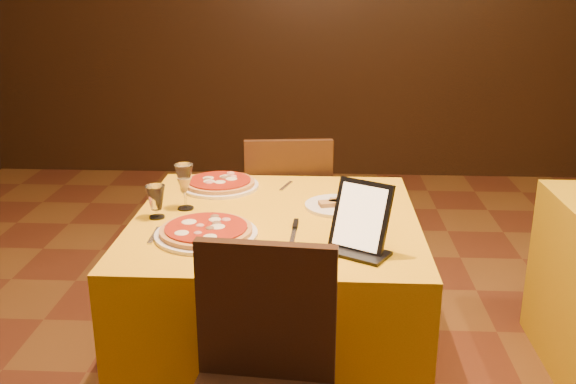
{
  "coord_description": "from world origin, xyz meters",
  "views": [
    {
      "loc": [
        -0.12,
        -1.91,
        1.63
      ],
      "look_at": [
        -0.24,
        0.39,
        0.86
      ],
      "focal_mm": 40.0,
      "sensor_mm": 36.0,
      "label": 1
    }
  ],
  "objects_px": {
    "pizza_near": "(206,232)",
    "wine_glass": "(185,186)",
    "main_table": "(276,303)",
    "chair_main_far": "(287,217)",
    "tablet": "(361,216)",
    "pizza_far": "(220,184)",
    "water_glass": "(156,202)"
  },
  "relations": [
    {
      "from": "chair_main_far",
      "to": "pizza_near",
      "type": "distance_m",
      "value": 1.07
    },
    {
      "from": "chair_main_far",
      "to": "tablet",
      "type": "xyz_separation_m",
      "value": [
        0.31,
        -1.08,
        0.41
      ]
    },
    {
      "from": "chair_main_far",
      "to": "water_glass",
      "type": "relative_size",
      "value": 7.0
    },
    {
      "from": "tablet",
      "to": "pizza_far",
      "type": "bearing_deg",
      "value": 161.77
    },
    {
      "from": "tablet",
      "to": "pizza_near",
      "type": "bearing_deg",
      "value": -159.37
    },
    {
      "from": "pizza_far",
      "to": "water_glass",
      "type": "height_order",
      "value": "water_glass"
    },
    {
      "from": "main_table",
      "to": "wine_glass",
      "type": "bearing_deg",
      "value": 168.78
    },
    {
      "from": "chair_main_far",
      "to": "wine_glass",
      "type": "distance_m",
      "value": 0.89
    },
    {
      "from": "main_table",
      "to": "pizza_far",
      "type": "distance_m",
      "value": 0.6
    },
    {
      "from": "pizza_far",
      "to": "tablet",
      "type": "xyz_separation_m",
      "value": [
        0.58,
        -0.65,
        0.1
      ]
    },
    {
      "from": "main_table",
      "to": "chair_main_far",
      "type": "bearing_deg",
      "value": 90.0
    },
    {
      "from": "pizza_near",
      "to": "wine_glass",
      "type": "height_order",
      "value": "wine_glass"
    },
    {
      "from": "wine_glass",
      "to": "tablet",
      "type": "height_order",
      "value": "tablet"
    },
    {
      "from": "pizza_near",
      "to": "pizza_far",
      "type": "relative_size",
      "value": 1.07
    },
    {
      "from": "water_glass",
      "to": "chair_main_far",
      "type": "bearing_deg",
      "value": 60.9
    },
    {
      "from": "main_table",
      "to": "water_glass",
      "type": "distance_m",
      "value": 0.64
    },
    {
      "from": "chair_main_far",
      "to": "wine_glass",
      "type": "bearing_deg",
      "value": 56.78
    },
    {
      "from": "main_table",
      "to": "wine_glass",
      "type": "distance_m",
      "value": 0.6
    },
    {
      "from": "water_glass",
      "to": "main_table",
      "type": "bearing_deg",
      "value": 4.17
    },
    {
      "from": "chair_main_far",
      "to": "pizza_near",
      "type": "relative_size",
      "value": 2.45
    },
    {
      "from": "main_table",
      "to": "tablet",
      "type": "height_order",
      "value": "tablet"
    },
    {
      "from": "wine_glass",
      "to": "main_table",
      "type": "bearing_deg",
      "value": -11.22
    },
    {
      "from": "pizza_far",
      "to": "tablet",
      "type": "height_order",
      "value": "tablet"
    },
    {
      "from": "water_glass",
      "to": "pizza_near",
      "type": "bearing_deg",
      "value": -37.64
    },
    {
      "from": "chair_main_far",
      "to": "pizza_far",
      "type": "xyz_separation_m",
      "value": [
        -0.27,
        -0.43,
        0.31
      ]
    },
    {
      "from": "chair_main_far",
      "to": "tablet",
      "type": "relative_size",
      "value": 3.73
    },
    {
      "from": "pizza_far",
      "to": "wine_glass",
      "type": "distance_m",
      "value": 0.31
    },
    {
      "from": "main_table",
      "to": "chair_main_far",
      "type": "height_order",
      "value": "chair_main_far"
    },
    {
      "from": "wine_glass",
      "to": "tablet",
      "type": "xyz_separation_m",
      "value": [
        0.68,
        -0.37,
        0.03
      ]
    },
    {
      "from": "main_table",
      "to": "tablet",
      "type": "relative_size",
      "value": 4.51
    },
    {
      "from": "chair_main_far",
      "to": "pizza_far",
      "type": "height_order",
      "value": "chair_main_far"
    },
    {
      "from": "wine_glass",
      "to": "tablet",
      "type": "bearing_deg",
      "value": -28.45
    }
  ]
}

